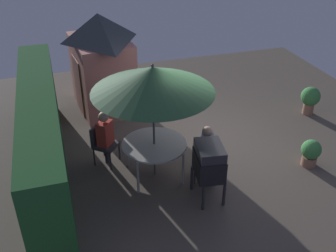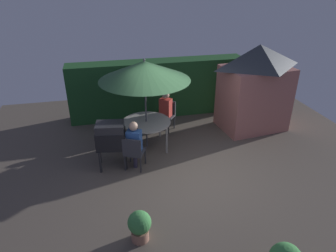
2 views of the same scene
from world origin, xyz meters
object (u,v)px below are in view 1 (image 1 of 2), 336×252
at_px(potted_plant_by_grill, 310,98).
at_px(garden_shed, 101,62).
at_px(patio_umbrella, 153,79).
at_px(patio_table, 154,146).
at_px(chair_far_side, 210,159).
at_px(potted_plant_by_shed, 311,152).
at_px(chair_near_shed, 102,142).
at_px(person_in_red, 105,132).
at_px(bbq_grill, 209,162).
at_px(person_in_blue, 207,147).

bearing_deg(potted_plant_by_grill, garden_shed, 68.61).
height_order(garden_shed, patio_umbrella, garden_shed).
bearing_deg(potted_plant_by_grill, patio_table, 106.37).
relative_size(chair_far_side, potted_plant_by_shed, 1.45).
bearing_deg(potted_plant_by_grill, chair_near_shed, 95.94).
xyz_separation_m(chair_near_shed, person_in_red, (-0.05, -0.07, 0.26)).
bearing_deg(chair_near_shed, potted_plant_by_grill, -84.06).
bearing_deg(garden_shed, chair_near_shed, 170.11).
height_order(garden_shed, bbq_grill, garden_shed).
relative_size(potted_plant_by_grill, person_in_blue, 0.61).
relative_size(patio_umbrella, chair_near_shed, 2.78).
xyz_separation_m(potted_plant_by_shed, person_in_red, (1.40, 4.20, 0.44)).
distance_m(bbq_grill, potted_plant_by_shed, 2.59).
xyz_separation_m(bbq_grill, chair_far_side, (0.51, -0.25, -0.33)).
height_order(patio_table, bbq_grill, bbq_grill).
xyz_separation_m(patio_table, potted_plant_by_grill, (1.37, -4.67, -0.26)).
distance_m(bbq_grill, person_in_red, 2.41).
xyz_separation_m(potted_plant_by_grill, person_in_red, (-0.64, 5.55, 0.33)).
relative_size(potted_plant_by_shed, person_in_red, 0.49).
relative_size(patio_table, chair_far_side, 1.47).
bearing_deg(potted_plant_by_shed, chair_far_side, 85.43).
bearing_deg(patio_umbrella, patio_table, 135.00).
bearing_deg(patio_table, potted_plant_by_grill, -73.63).
bearing_deg(chair_near_shed, chair_far_side, -122.62).
height_order(bbq_grill, potted_plant_by_grill, bbq_grill).
bearing_deg(chair_near_shed, garden_shed, -9.89).
xyz_separation_m(patio_umbrella, potted_plant_by_shed, (-0.67, -3.31, -1.85)).
height_order(patio_table, person_in_blue, person_in_blue).
distance_m(patio_table, chair_near_shed, 1.25).
bearing_deg(bbq_grill, person_in_red, 44.09).
bearing_deg(garden_shed, person_in_blue, -159.25).
bearing_deg(person_in_blue, patio_umbrella, 64.93).
distance_m(garden_shed, person_in_red, 2.75).
xyz_separation_m(potted_plant_by_grill, person_in_blue, (-1.82, 3.71, 0.33)).
bearing_deg(patio_table, potted_plant_by_shed, -101.40).
distance_m(chair_near_shed, chair_far_side, 2.36).
height_order(patio_umbrella, potted_plant_by_grill, patio_umbrella).
bearing_deg(patio_umbrella, chair_near_shed, 50.34).
relative_size(garden_shed, potted_plant_by_grill, 3.38).
bearing_deg(patio_umbrella, person_in_blue, -115.07).
distance_m(bbq_grill, chair_far_side, 0.65).
bearing_deg(person_in_blue, potted_plant_by_grill, -63.83).
height_order(chair_near_shed, potted_plant_by_grill, chair_near_shed).
xyz_separation_m(chair_near_shed, person_in_blue, (-1.24, -1.91, 0.26)).
xyz_separation_m(garden_shed, chair_far_side, (-3.88, -1.53, -0.80)).
height_order(patio_umbrella, person_in_red, patio_umbrella).
distance_m(potted_plant_by_shed, person_in_red, 4.45).
relative_size(potted_plant_by_grill, person_in_red, 0.61).
xyz_separation_m(patio_umbrella, person_in_red, (0.73, 0.88, -1.41)).
xyz_separation_m(chair_far_side, potted_plant_by_shed, (-0.18, -2.27, -0.18)).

